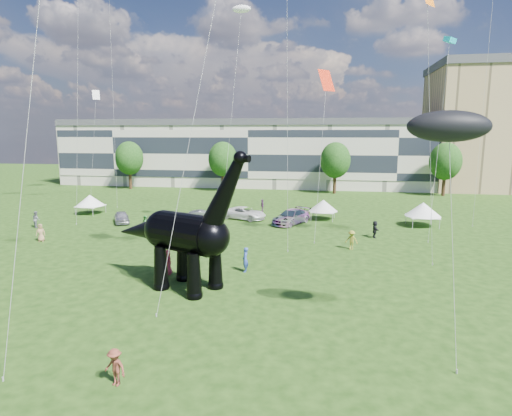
# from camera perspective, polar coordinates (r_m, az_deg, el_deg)

# --- Properties ---
(ground) EXTENTS (220.00, 220.00, 0.00)m
(ground) POSITION_cam_1_polar(r_m,az_deg,el_deg) (25.57, -6.72, -14.13)
(ground) COLOR #16330C
(ground) RESTS_ON ground
(terrace_row) EXTENTS (78.00, 11.00, 12.00)m
(terrace_row) POSITION_cam_1_polar(r_m,az_deg,el_deg) (85.76, -0.39, 7.00)
(terrace_row) COLOR beige
(terrace_row) RESTS_ON ground
(apartment_block) EXTENTS (28.00, 18.00, 22.00)m
(apartment_block) POSITION_cam_1_polar(r_m,az_deg,el_deg) (93.52, 30.77, 8.94)
(apartment_block) COLOR tan
(apartment_block) RESTS_ON ground
(tree_far_left) EXTENTS (5.20, 5.20, 9.44)m
(tree_far_left) POSITION_cam_1_polar(r_m,az_deg,el_deg) (83.93, -16.56, 6.73)
(tree_far_left) COLOR #382314
(tree_far_left) RESTS_ON ground
(tree_mid_left) EXTENTS (5.20, 5.20, 9.44)m
(tree_mid_left) POSITION_cam_1_polar(r_m,az_deg,el_deg) (77.77, -4.46, 6.89)
(tree_mid_left) COLOR #382314
(tree_mid_left) RESTS_ON ground
(tree_mid_right) EXTENTS (5.20, 5.20, 9.44)m
(tree_mid_right) POSITION_cam_1_polar(r_m,az_deg,el_deg) (75.51, 10.54, 6.66)
(tree_mid_right) COLOR #382314
(tree_mid_right) RESTS_ON ground
(tree_far_right) EXTENTS (5.20, 5.20, 9.44)m
(tree_far_right) POSITION_cam_1_polar(r_m,az_deg,el_deg) (77.93, 23.97, 6.07)
(tree_far_right) COLOR #382314
(tree_far_right) RESTS_ON ground
(dinosaur_sculpture) EXTENTS (11.56, 6.44, 9.75)m
(dinosaur_sculpture) POSITION_cam_1_polar(r_m,az_deg,el_deg) (29.22, -9.92, -3.50)
(dinosaur_sculpture) COLOR black
(dinosaur_sculpture) RESTS_ON ground
(car_silver) EXTENTS (3.37, 4.27, 1.36)m
(car_silver) POSITION_cam_1_polar(r_m,az_deg,el_deg) (52.51, -17.48, -1.19)
(car_silver) COLOR #B7B6BB
(car_silver) RESTS_ON ground
(car_grey) EXTENTS (4.87, 2.76, 1.52)m
(car_grey) POSITION_cam_1_polar(r_m,az_deg,el_deg) (50.25, -7.09, -1.20)
(car_grey) COLOR slate
(car_grey) RESTS_ON ground
(car_white) EXTENTS (5.99, 4.26, 1.52)m
(car_white) POSITION_cam_1_polar(r_m,az_deg,el_deg) (52.28, -1.56, -0.69)
(car_white) COLOR white
(car_white) RESTS_ON ground
(car_dark) EXTENTS (4.74, 6.20, 1.67)m
(car_dark) POSITION_cam_1_polar(r_m,az_deg,el_deg) (49.74, 4.72, -1.17)
(car_dark) COLOR #595960
(car_dark) RESTS_ON ground
(gazebo_near) EXTENTS (3.81, 3.81, 2.43)m
(gazebo_near) POSITION_cam_1_polar(r_m,az_deg,el_deg) (52.60, 8.95, 0.31)
(gazebo_near) COLOR silver
(gazebo_near) RESTS_ON ground
(gazebo_far) EXTENTS (4.20, 4.20, 2.73)m
(gazebo_far) POSITION_cam_1_polar(r_m,az_deg,el_deg) (51.72, 21.37, -0.19)
(gazebo_far) COLOR white
(gazebo_far) RESTS_ON ground
(gazebo_left) EXTENTS (4.00, 4.00, 2.51)m
(gazebo_left) POSITION_cam_1_polar(r_m,az_deg,el_deg) (59.67, -21.26, 0.94)
(gazebo_left) COLOR white
(gazebo_left) RESTS_ON ground
(visitors) EXTENTS (44.57, 41.70, 1.89)m
(visitors) POSITION_cam_1_polar(r_m,az_deg,el_deg) (40.11, -5.29, -3.83)
(visitors) COLOR #AC2B3F
(visitors) RESTS_ON ground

